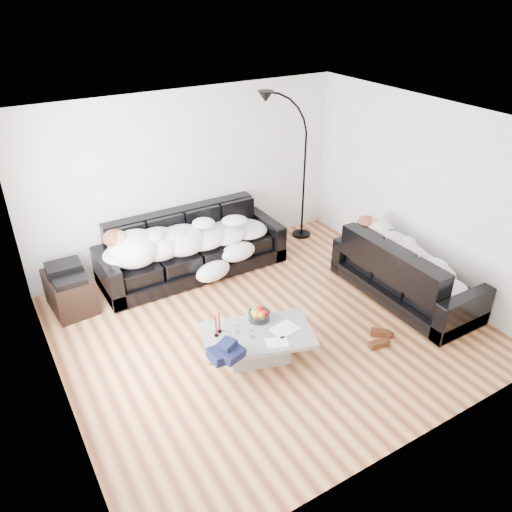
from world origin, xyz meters
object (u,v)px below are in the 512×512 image
coffee_table (258,345)px  candle_left (216,327)px  sofa_back (192,245)px  sleeper_back (193,234)px  floor_lamp (304,175)px  sofa_right (407,270)px  stereo (65,271)px  wine_glass_b (229,338)px  shoes (379,338)px  candle_right (219,323)px  av_cabinet (70,292)px  wine_glass_c (252,331)px  fruit_bowl (259,314)px  wine_glass_a (237,327)px  sleeper_right (409,256)px

coffee_table → candle_left: 0.57m
sofa_back → sleeper_back: (0.00, -0.05, 0.20)m
candle_left → floor_lamp: 3.52m
sofa_right → stereo: 4.57m
wine_glass_b → shoes: size_ratio=0.39×
candle_right → av_cabinet: bearing=123.4°
sleeper_back → shoes: 3.00m
shoes → sleeper_back: bearing=136.7°
wine_glass_c → wine_glass_b: bearing=172.7°
shoes → wine_glass_b: bearing=-174.8°
sofa_back → floor_lamp: (2.12, 0.16, 0.65)m
sleeper_back → shoes: size_ratio=5.69×
coffee_table → candle_right: bearing=146.4°
av_cabinet → wine_glass_c: bearing=-59.7°
fruit_bowl → shoes: size_ratio=0.63×
fruit_bowl → wine_glass_a: bearing=-165.7°
candle_left → candle_right: candle_right is taller
coffee_table → fruit_bowl: size_ratio=4.82×
coffee_table → wine_glass_c: bearing=-161.9°
fruit_bowl → wine_glass_c: size_ratio=1.55×
av_cabinet → floor_lamp: size_ratio=0.34×
wine_glass_c → shoes: bearing=-17.6°
candle_right → sofa_right: bearing=-3.7°
candle_left → sleeper_back: bearing=72.5°
fruit_bowl → floor_lamp: (2.15, 2.12, 0.66)m
sleeper_right → fruit_bowl: bearing=86.1°
candle_left → wine_glass_c: bearing=-34.0°
coffee_table → stereo: bearing=127.1°
sleeper_right → wine_glass_c: size_ratio=10.87×
sofa_right → coffee_table: (-2.42, -0.07, -0.25)m
candle_left → floor_lamp: size_ratio=0.12×
candle_right → stereo: stereo is taller
wine_glass_a → candle_right: size_ratio=0.62×
wine_glass_b → coffee_table: bearing=-0.8°
sofa_right → fruit_bowl: (-2.27, 0.15, 0.02)m
shoes → wine_glass_c: bearing=-176.3°
wine_glass_b → candle_right: candle_right is taller
sleeper_right → shoes: size_ratio=4.42×
sleeper_right → stereo: size_ratio=4.12×
wine_glass_b → av_cabinet: 2.51m
coffee_table → floor_lamp: size_ratio=0.57×
sleeper_right → av_cabinet: sleeper_right is taller
sofa_right → candle_left: 2.86m
candle_left → floor_lamp: bearing=38.2°
fruit_bowl → candle_left: (-0.58, -0.02, 0.05)m
coffee_table → candle_right: candle_right is taller
shoes → stereo: size_ratio=0.93×
candle_left → floor_lamp: floor_lamp is taller
wine_glass_a → wine_glass_b: 0.21m
sofa_right → candle_left: size_ratio=8.00×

